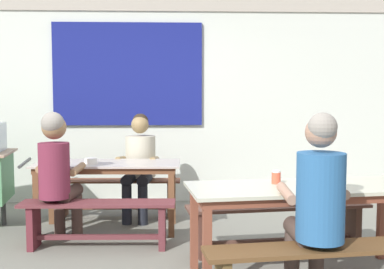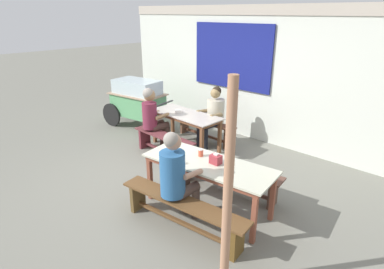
% 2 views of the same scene
% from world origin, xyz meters
% --- Properties ---
extents(ground_plane, '(40.00, 40.00, 0.00)m').
position_xyz_m(ground_plane, '(0.00, 0.00, 0.00)').
color(ground_plane, slate).
extents(backdrop_wall, '(7.28, 0.23, 2.75)m').
position_xyz_m(backdrop_wall, '(-0.02, 2.52, 1.44)').
color(backdrop_wall, silver).
rests_on(backdrop_wall, ground_plane).
extents(dining_table_far, '(1.53, 0.67, 0.73)m').
position_xyz_m(dining_table_far, '(-0.64, 1.10, 0.64)').
color(dining_table_far, '#BAB0A3').
rests_on(dining_table_far, ground_plane).
extents(dining_table_near, '(1.89, 0.89, 0.73)m').
position_xyz_m(dining_table_near, '(1.08, -0.25, 0.65)').
color(dining_table_near, beige).
rests_on(dining_table_near, ground_plane).
extents(bench_far_back, '(1.51, 0.30, 0.44)m').
position_xyz_m(bench_far_back, '(-0.62, 1.68, 0.28)').
color(bench_far_back, brown).
rests_on(bench_far_back, ground_plane).
extents(bench_far_front, '(1.45, 0.33, 0.44)m').
position_xyz_m(bench_far_front, '(-0.65, 0.51, 0.29)').
color(bench_far_front, brown).
rests_on(bench_far_front, ground_plane).
extents(bench_near_back, '(1.71, 0.49, 0.44)m').
position_xyz_m(bench_near_back, '(1.01, 0.33, 0.30)').
color(bench_near_back, brown).
rests_on(bench_near_back, ground_plane).
extents(bench_near_front, '(1.83, 0.50, 0.44)m').
position_xyz_m(bench_near_front, '(1.15, -0.83, 0.30)').
color(bench_near_front, brown).
rests_on(bench_near_front, ground_plane).
extents(person_center_facing, '(0.49, 0.61, 1.22)m').
position_xyz_m(person_center_facing, '(-0.35, 1.61, 0.69)').
color(person_center_facing, black).
rests_on(person_center_facing, ground_plane).
extents(person_near_front, '(0.43, 0.54, 1.31)m').
position_xyz_m(person_near_front, '(1.01, -0.79, 0.74)').
color(person_near_front, '#4B3A33').
rests_on(person_near_front, ground_plane).
extents(person_left_back_turned, '(0.43, 0.55, 1.28)m').
position_xyz_m(person_left_back_turned, '(-1.04, 0.59, 0.73)').
color(person_left_back_turned, '#48332D').
rests_on(person_left_back_turned, ground_plane).
extents(tissue_box, '(0.14, 0.11, 0.14)m').
position_xyz_m(tissue_box, '(1.17, -0.21, 0.79)').
color(tissue_box, '#9D3037').
rests_on(tissue_box, dining_table_near).
extents(condiment_jar, '(0.07, 0.07, 0.11)m').
position_xyz_m(condiment_jar, '(0.87, -0.17, 0.78)').
color(condiment_jar, '#D65439').
rests_on(condiment_jar, dining_table_near).
extents(soup_bowl, '(0.13, 0.13, 0.05)m').
position_xyz_m(soup_bowl, '(-0.81, 1.06, 0.75)').
color(soup_bowl, silver).
rests_on(soup_bowl, dining_table_far).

